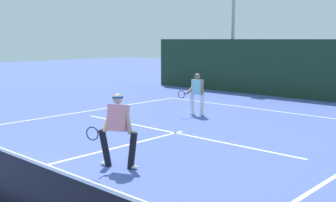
# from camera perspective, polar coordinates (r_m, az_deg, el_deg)

# --- Properties ---
(court_line_baseline_far) EXTENTS (10.07, 0.10, 0.01)m
(court_line_baseline_far) POSITION_cam_1_polar(r_m,az_deg,el_deg) (16.88, 13.41, -1.21)
(court_line_baseline_far) COLOR white
(court_line_baseline_far) RESTS_ON ground_plane
(court_line_service) EXTENTS (8.21, 0.10, 0.01)m
(court_line_service) POSITION_cam_1_polar(r_m,az_deg,el_deg) (12.47, 1.02, -4.39)
(court_line_service) COLOR white
(court_line_service) RESTS_ON ground_plane
(court_line_centre) EXTENTS (0.10, 6.40, 0.01)m
(court_line_centre) POSITION_cam_1_polar(r_m,az_deg,el_deg) (10.55, -9.49, -6.91)
(court_line_centre) COLOR white
(court_line_centre) RESTS_ON ground_plane
(player_near) EXTENTS (0.93, 0.95, 1.63)m
(player_near) POSITION_cam_1_polar(r_m,az_deg,el_deg) (9.06, -6.91, -3.59)
(player_near) COLOR black
(player_near) RESTS_ON ground_plane
(player_far) EXTENTS (0.74, 0.88, 1.55)m
(player_far) POSITION_cam_1_polar(r_m,az_deg,el_deg) (15.24, 3.97, 1.16)
(player_far) COLOR silver
(player_far) RESTS_ON ground_plane
(back_fence_windscreen) EXTENTS (18.74, 0.12, 2.77)m
(back_fence_windscreen) POSITION_cam_1_polar(r_m,az_deg,el_deg) (20.17, 18.92, 4.06)
(back_fence_windscreen) COLOR #1C3323
(back_fence_windscreen) RESTS_ON ground_plane
(light_pole) EXTENTS (0.55, 0.44, 6.71)m
(light_pole) POSITION_cam_1_polar(r_m,az_deg,el_deg) (23.73, 8.93, 11.76)
(light_pole) COLOR #9EA39E
(light_pole) RESTS_ON ground_plane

